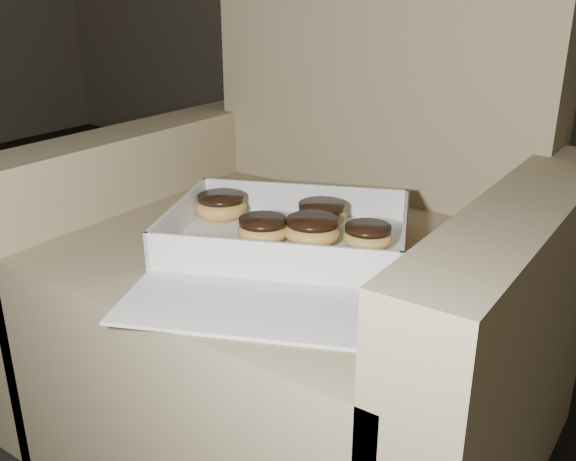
# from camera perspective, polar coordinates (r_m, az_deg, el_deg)

# --- Properties ---
(armchair) EXTENTS (0.88, 0.74, 0.92)m
(armchair) POSITION_cam_1_polar(r_m,az_deg,el_deg) (1.19, 1.41, -5.20)
(armchair) COLOR #837553
(armchair) RESTS_ON floor
(bakery_box) EXTENTS (0.52, 0.55, 0.06)m
(bakery_box) POSITION_cam_1_polar(r_m,az_deg,el_deg) (1.01, -0.26, -1.61)
(bakery_box) COLOR white
(bakery_box) RESTS_ON armchair
(donut_a) EXTENTS (0.09, 0.09, 0.05)m
(donut_a) POSITION_cam_1_polar(r_m,az_deg,el_deg) (1.15, -5.94, 2.18)
(donut_a) COLOR #E3AC4F
(donut_a) RESTS_ON bakery_box
(donut_b) EXTENTS (0.08, 0.08, 0.04)m
(donut_b) POSITION_cam_1_polar(r_m,az_deg,el_deg) (1.03, 7.10, -0.50)
(donut_b) COLOR #E3AC4F
(donut_b) RESTS_ON bakery_box
(donut_c) EXTENTS (0.09, 0.09, 0.05)m
(donut_c) POSITION_cam_1_polar(r_m,az_deg,el_deg) (1.03, 2.19, -0.00)
(donut_c) COLOR #E3AC4F
(donut_c) RESTS_ON bakery_box
(donut_d) EXTENTS (0.09, 0.09, 0.04)m
(donut_d) POSITION_cam_1_polar(r_m,az_deg,el_deg) (1.11, 3.00, 1.46)
(donut_d) COLOR #E3AC4F
(donut_d) RESTS_ON bakery_box
(donut_e) EXTENTS (0.08, 0.08, 0.04)m
(donut_e) POSITION_cam_1_polar(r_m,az_deg,el_deg) (1.04, -2.25, 0.08)
(donut_e) COLOR #E3AC4F
(donut_e) RESTS_ON bakery_box
(crumb_a) EXTENTS (0.01, 0.01, 0.00)m
(crumb_a) POSITION_cam_1_polar(r_m,az_deg,el_deg) (0.98, -2.64, -2.79)
(crumb_a) COLOR black
(crumb_a) RESTS_ON bakery_box
(crumb_b) EXTENTS (0.01, 0.01, 0.00)m
(crumb_b) POSITION_cam_1_polar(r_m,az_deg,el_deg) (0.98, -7.66, -2.87)
(crumb_b) COLOR black
(crumb_b) RESTS_ON bakery_box
(crumb_c) EXTENTS (0.01, 0.01, 0.00)m
(crumb_c) POSITION_cam_1_polar(r_m,az_deg,el_deg) (0.93, 8.31, -4.38)
(crumb_c) COLOR black
(crumb_c) RESTS_ON bakery_box
(crumb_d) EXTENTS (0.01, 0.01, 0.00)m
(crumb_d) POSITION_cam_1_polar(r_m,az_deg,el_deg) (1.02, -8.14, -1.75)
(crumb_d) COLOR black
(crumb_d) RESTS_ON bakery_box
(crumb_e) EXTENTS (0.01, 0.01, 0.00)m
(crumb_e) POSITION_cam_1_polar(r_m,az_deg,el_deg) (0.99, 7.67, -2.47)
(crumb_e) COLOR black
(crumb_e) RESTS_ON bakery_box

